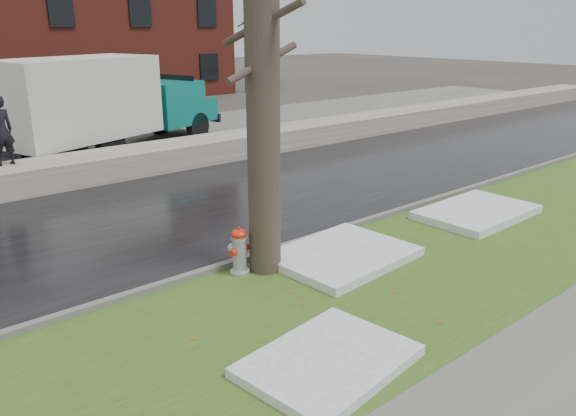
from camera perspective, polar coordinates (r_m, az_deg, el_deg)
ground at (r=10.49m, az=2.46°, el=-6.15°), size 120.00×120.00×0.00m
verge at (r=9.69m, az=7.49°, el=-8.32°), size 60.00×4.50×0.04m
road at (r=13.91m, az=-10.11°, el=-0.16°), size 60.00×7.00×0.03m
parking_lot at (r=21.49m, az=-21.67°, el=5.30°), size 60.00×9.00×0.03m
curb at (r=11.16m, az=-1.00°, el=-4.21°), size 60.00×0.15×0.14m
snowbank at (r=17.47m, az=-17.16°, el=4.28°), size 60.00×1.60×0.75m
bg_tree_right at (r=38.34m, az=-4.21°, el=16.60°), size 1.40×1.62×6.50m
fire_hydrant at (r=10.03m, az=-4.99°, el=-4.19°), size 0.44×0.40×0.89m
tree at (r=9.48m, az=-2.60°, el=14.07°), size 1.49×1.77×7.15m
box_truck at (r=20.51m, az=-18.18°, el=10.08°), size 9.95×4.93×3.33m
worker at (r=16.64m, az=-27.18°, el=7.00°), size 0.74×0.56×1.84m
snow_patch_near at (r=10.81m, az=5.47°, el=-4.77°), size 2.74×2.18×0.16m
snow_patch_far at (r=7.64m, az=4.15°, el=-15.24°), size 2.39×1.87×0.14m
snow_patch_side at (r=13.88m, az=18.62°, el=-0.39°), size 2.83×1.85×0.18m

